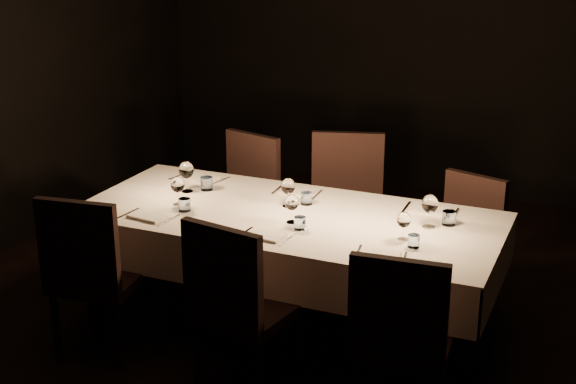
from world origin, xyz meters
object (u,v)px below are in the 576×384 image
at_px(chair_near_left, 92,269).
at_px(chair_near_center, 237,300).
at_px(chair_near_right, 401,333).
at_px(dining_table, 288,226).
at_px(chair_far_right, 465,236).
at_px(chair_far_left, 243,197).
at_px(chair_far_center, 346,204).

distance_m(chair_near_left, chair_near_center, 0.94).
xyz_separation_m(chair_near_left, chair_near_right, (1.81, -0.01, -0.01)).
relative_size(dining_table, chair_far_right, 2.85).
relative_size(chair_near_left, chair_near_right, 1.02).
height_order(chair_near_center, chair_far_right, chair_near_center).
height_order(chair_near_left, chair_far_right, chair_near_left).
height_order(chair_far_left, chair_far_right, chair_far_left).
relative_size(chair_far_left, chair_far_center, 0.94).
bearing_deg(chair_far_left, chair_far_center, 21.14).
relative_size(dining_table, chair_near_right, 2.59).
xyz_separation_m(chair_near_center, chair_far_center, (0.05, 1.58, 0.02)).
relative_size(chair_near_right, chair_far_left, 0.99).
distance_m(chair_near_right, chair_far_right, 1.47).
height_order(chair_near_right, chair_far_center, chair_far_center).
relative_size(chair_near_right, chair_far_center, 0.94).
relative_size(chair_far_left, chair_far_right, 1.11).
bearing_deg(chair_near_center, dining_table, -77.17).
bearing_deg(chair_far_right, chair_near_right, -73.34).
distance_m(dining_table, chair_near_left, 1.17).
relative_size(chair_near_left, chair_far_left, 1.02).
xyz_separation_m(chair_near_left, chair_near_center, (0.94, -0.02, -0.00)).
height_order(dining_table, chair_near_center, chair_near_center).
height_order(chair_near_center, chair_near_right, chair_near_center).
xyz_separation_m(chair_near_left, chair_far_center, (0.98, 1.56, 0.02)).
relative_size(chair_near_center, chair_far_right, 1.13).
bearing_deg(chair_near_right, chair_far_left, -47.60).
xyz_separation_m(chair_near_right, chair_far_left, (-1.59, 1.48, 0.00)).
relative_size(dining_table, chair_near_center, 2.53).
xyz_separation_m(dining_table, chair_far_left, (-0.67, 0.74, -0.15)).
bearing_deg(chair_far_left, chair_far_right, 14.48).
height_order(chair_far_center, chair_far_right, chair_far_center).
distance_m(chair_near_left, chair_far_center, 1.84).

